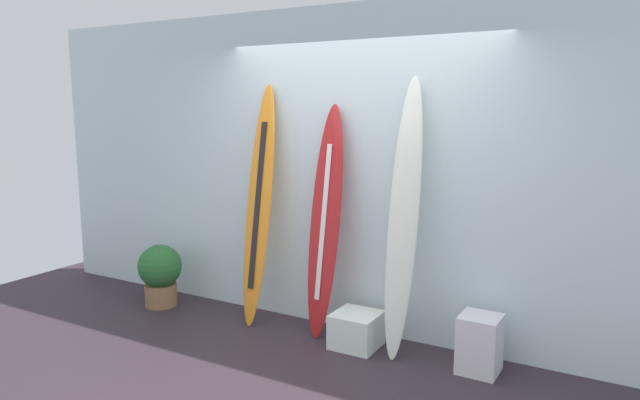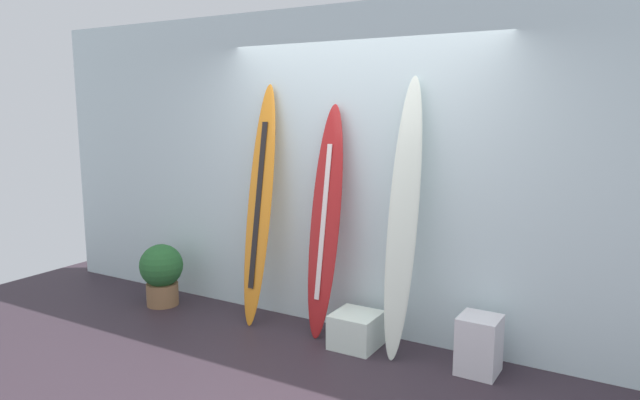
{
  "view_description": "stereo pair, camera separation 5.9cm",
  "coord_description": "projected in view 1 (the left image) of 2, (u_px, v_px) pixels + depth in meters",
  "views": [
    {
      "loc": [
        2.12,
        -3.17,
        1.96
      ],
      "look_at": [
        -0.22,
        0.95,
        1.18
      ],
      "focal_mm": 32.19,
      "sensor_mm": 36.0,
      "label": 1
    },
    {
      "loc": [
        2.17,
        -3.14,
        1.96
      ],
      "look_at": [
        -0.22,
        0.95,
        1.18
      ],
      "focal_mm": 32.19,
      "sensor_mm": 36.0,
      "label": 2
    }
  ],
  "objects": [
    {
      "name": "surfboard_crimson",
      "position": [
        325.0,
        223.0,
        4.84
      ],
      "size": [
        0.31,
        0.38,
        1.98
      ],
      "color": "#B11E20",
      "rests_on": "ground"
    },
    {
      "name": "ground",
      "position": [
        281.0,
        388.0,
        4.07
      ],
      "size": [
        8.0,
        8.0,
        0.04
      ],
      "primitive_type": "cube",
      "color": "#30252D"
    },
    {
      "name": "display_block_center",
      "position": [
        356.0,
        330.0,
        4.71
      ],
      "size": [
        0.37,
        0.37,
        0.28
      ],
      "color": "white",
      "rests_on": "ground"
    },
    {
      "name": "potted_plant",
      "position": [
        160.0,
        272.0,
        5.65
      ],
      "size": [
        0.43,
        0.43,
        0.61
      ],
      "color": "#8D6542",
      "rests_on": "ground"
    },
    {
      "name": "surfboard_ivory",
      "position": [
        403.0,
        221.0,
        4.45
      ],
      "size": [
        0.25,
        0.42,
        2.2
      ],
      "color": "silver",
      "rests_on": "ground"
    },
    {
      "name": "wall_back",
      "position": [
        362.0,
        171.0,
        4.96
      ],
      "size": [
        7.2,
        0.2,
        2.8
      ],
      "primitive_type": "cube",
      "color": "silver",
      "rests_on": "ground"
    },
    {
      "name": "display_block_left",
      "position": [
        480.0,
        344.0,
        4.25
      ],
      "size": [
        0.3,
        0.3,
        0.43
      ],
      "color": "silver",
      "rests_on": "ground"
    },
    {
      "name": "surfboard_sunset",
      "position": [
        259.0,
        207.0,
        5.14
      ],
      "size": [
        0.26,
        0.43,
        2.16
      ],
      "color": "orange",
      "rests_on": "ground"
    }
  ]
}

